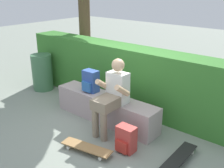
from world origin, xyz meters
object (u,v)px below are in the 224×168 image
object	(u,v)px
skateboard_near_person	(87,148)
backpack_on_bench	(90,81)
skateboard_beside_bench	(179,157)
backpack_on_ground	(126,139)
person_skater	(112,94)
bench_main	(106,108)
trash_bin	(42,72)

from	to	relation	value
skateboard_near_person	backpack_on_bench	size ratio (longest dim) A/B	2.06
skateboard_beside_bench	backpack_on_ground	world-z (taller)	backpack_on_ground
person_skater	backpack_on_bench	size ratio (longest dim) A/B	3.07
backpack_on_bench	backpack_on_ground	size ratio (longest dim) A/B	1.00
skateboard_beside_bench	backpack_on_bench	xyz separation A→B (m)	(-1.95, 0.25, 0.60)
skateboard_near_person	backpack_on_ground	xyz separation A→B (m)	(0.42, 0.40, 0.12)
backpack_on_ground	bench_main	bearing A→B (deg)	148.25
person_skater	backpack_on_bench	world-z (taller)	person_skater
skateboard_near_person	backpack_on_bench	xyz separation A→B (m)	(-0.79, 0.92, 0.60)
skateboard_beside_bench	backpack_on_ground	distance (m)	0.79
backpack_on_ground	person_skater	bearing A→B (deg)	148.85
skateboard_near_person	backpack_on_bench	bearing A→B (deg)	130.55
bench_main	backpack_on_bench	world-z (taller)	backpack_on_bench
backpack_on_bench	trash_bin	bearing A→B (deg)	172.49
trash_bin	skateboard_near_person	bearing A→B (deg)	-24.14
skateboard_beside_bench	backpack_on_bench	size ratio (longest dim) A/B	2.01
bench_main	person_skater	bearing A→B (deg)	-32.71
bench_main	backpack_on_ground	xyz separation A→B (m)	(0.86, -0.53, -0.05)
trash_bin	backpack_on_ground	bearing A→B (deg)	-14.16
skateboard_near_person	backpack_on_bench	distance (m)	1.35
person_skater	trash_bin	distance (m)	2.52
trash_bin	bench_main	bearing A→B (deg)	-6.04
backpack_on_bench	backpack_on_ground	world-z (taller)	backpack_on_bench
person_skater	backpack_on_ground	bearing A→B (deg)	-31.15
person_skater	trash_bin	bearing A→B (deg)	169.97
backpack_on_bench	person_skater	bearing A→B (deg)	-16.47
backpack_on_bench	trash_bin	world-z (taller)	backpack_on_bench
bench_main	backpack_on_ground	size ratio (longest dim) A/B	5.18
skateboard_near_person	trash_bin	bearing A→B (deg)	155.86
backpack_on_ground	trash_bin	distance (m)	3.10
person_skater	skateboard_near_person	bearing A→B (deg)	-81.59
backpack_on_bench	backpack_on_ground	bearing A→B (deg)	-23.30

